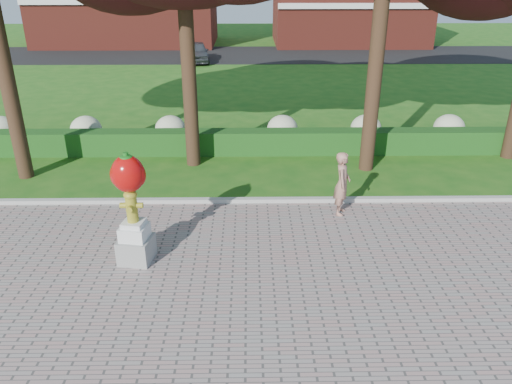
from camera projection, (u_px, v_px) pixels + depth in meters
ground at (259, 263)px, 10.76m from camera, size 100.00×100.00×0.00m
curb at (257, 201)px, 13.47m from camera, size 40.00×0.18×0.15m
lawn_hedge at (255, 142)px, 16.98m from camera, size 24.00×0.70×0.80m
hydrangea_row at (270, 129)px, 17.83m from camera, size 20.10×1.10×0.99m
street at (251, 55)px, 36.26m from camera, size 50.00×8.00×0.02m
building_right at (349, 2)px, 40.52m from camera, size 12.00×8.00×6.40m
hydrant_sculpture at (132, 206)px, 10.28m from camera, size 0.77×0.77×2.47m
woman at (342, 183)px, 12.55m from camera, size 0.53×0.68×1.66m
parked_car at (197, 52)px, 33.21m from camera, size 2.03×3.97×1.29m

